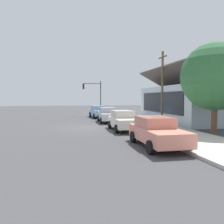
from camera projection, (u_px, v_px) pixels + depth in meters
ground_plane at (87, 127)px, 20.18m from camera, size 120.00×120.00×0.00m
sidewalk_curb at (146, 125)px, 21.40m from camera, size 60.00×4.20×0.16m
car_skyblue at (99, 111)px, 30.42m from camera, size 4.74×2.19×1.59m
car_silver at (108, 115)px, 24.43m from camera, size 4.61×2.18×1.59m
car_ivory at (123, 120)px, 18.31m from camera, size 4.49×2.09×1.59m
car_coral at (157, 132)px, 12.13m from camera, size 4.65×2.19×1.59m
storefront_building at (191, 103)px, 25.24m from camera, size 12.73×7.79×6.01m
shade_tree at (215, 77)px, 16.56m from camera, size 5.01×5.01×6.71m
traffic_light_main at (94, 92)px, 33.96m from camera, size 0.37×2.79×5.20m
utility_pole_wooden at (162, 86)px, 23.77m from camera, size 1.80×0.24×7.50m
fire_hydrant_red at (120, 117)px, 25.44m from camera, size 0.22×0.22×0.71m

